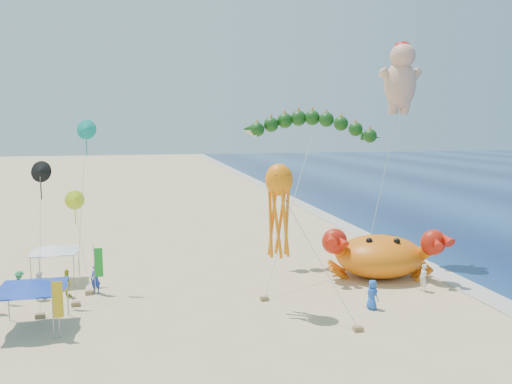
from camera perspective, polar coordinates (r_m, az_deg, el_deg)
ground at (r=32.90m, az=4.26°, el=-11.65°), size 320.00×320.00×0.00m
foam_strip at (r=38.03m, az=22.08°, el=-9.51°), size 320.00×320.00×0.00m
crab_inflatable at (r=37.14m, az=14.03°, el=-6.94°), size 8.55×6.75×3.75m
dragon_kite at (r=38.04m, az=6.25°, el=7.09°), size 10.54×9.30×11.65m
cherub_kite at (r=40.99m, az=16.22°, el=12.62°), size 5.10×3.35×17.22m
octopus_kite at (r=28.44m, az=2.67°, el=-1.31°), size 4.45×4.55×8.71m
canopy_blue at (r=29.46m, az=-24.32°, el=-9.65°), size 3.71×3.71×2.71m
canopy_white at (r=37.23m, az=-21.98°, el=-5.99°), size 3.23×3.23×2.71m
feather_flags at (r=31.49m, az=-24.14°, el=-9.35°), size 6.55×6.77×3.20m
beachgoers at (r=32.71m, az=-12.84°, el=-10.29°), size 26.30×8.01×1.86m
small_kites at (r=34.04m, az=-22.87°, el=1.09°), size 7.88×6.98×11.26m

